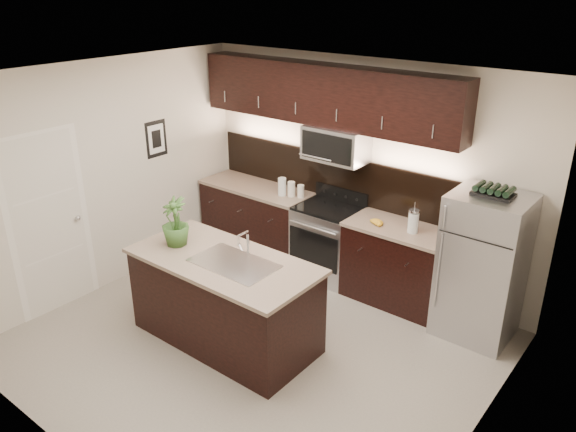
# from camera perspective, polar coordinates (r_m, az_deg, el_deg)

# --- Properties ---
(ground) EXTENTS (4.50, 4.50, 0.00)m
(ground) POSITION_cam_1_polar(r_m,az_deg,el_deg) (5.99, -3.48, -12.84)
(ground) COLOR gray
(ground) RESTS_ON ground
(room_walls) EXTENTS (4.52, 4.02, 2.71)m
(room_walls) POSITION_cam_1_polar(r_m,az_deg,el_deg) (5.22, -5.10, 2.69)
(room_walls) COLOR beige
(room_walls) RESTS_ON ground
(counter_run) EXTENTS (3.51, 0.65, 0.94)m
(counter_run) POSITION_cam_1_polar(r_m,az_deg,el_deg) (7.13, 2.70, -2.14)
(counter_run) COLOR black
(counter_run) RESTS_ON ground
(upper_fixtures) EXTENTS (3.49, 0.40, 1.66)m
(upper_fixtures) POSITION_cam_1_polar(r_m,az_deg,el_deg) (6.70, 3.91, 11.25)
(upper_fixtures) COLOR black
(upper_fixtures) RESTS_ON counter_run
(island) EXTENTS (1.96, 0.96, 0.94)m
(island) POSITION_cam_1_polar(r_m,az_deg,el_deg) (5.83, -6.42, -8.45)
(island) COLOR black
(island) RESTS_ON ground
(sink_faucet) EXTENTS (0.84, 0.50, 0.28)m
(sink_faucet) POSITION_cam_1_polar(r_m,az_deg,el_deg) (5.51, -5.44, -4.64)
(sink_faucet) COLOR silver
(sink_faucet) RESTS_ON island
(refrigerator) EXTENTS (0.76, 0.68, 1.57)m
(refrigerator) POSITION_cam_1_polar(r_m,az_deg,el_deg) (6.09, 19.11, -4.90)
(refrigerator) COLOR #B2B2B7
(refrigerator) RESTS_ON ground
(wine_rack) EXTENTS (0.39, 0.24, 0.09)m
(wine_rack) POSITION_cam_1_polar(r_m,az_deg,el_deg) (5.76, 20.17, 2.39)
(wine_rack) COLOR black
(wine_rack) RESTS_ON refrigerator
(plant) EXTENTS (0.32, 0.32, 0.52)m
(plant) POSITION_cam_1_polar(r_m,az_deg,el_deg) (5.87, -11.41, -0.57)
(plant) COLOR #315723
(plant) RESTS_ON island
(canisters) EXTENTS (0.33, 0.18, 0.23)m
(canisters) POSITION_cam_1_polar(r_m,az_deg,el_deg) (7.12, 0.11, 2.82)
(canisters) COLOR silver
(canisters) RESTS_ON counter_run
(french_press) EXTENTS (0.12, 0.12, 0.34)m
(french_press) POSITION_cam_1_polar(r_m,az_deg,el_deg) (6.23, 12.61, -0.55)
(french_press) COLOR silver
(french_press) RESTS_ON counter_run
(bananas) EXTENTS (0.21, 0.19, 0.05)m
(bananas) POSITION_cam_1_polar(r_m,az_deg,el_deg) (6.44, 8.83, -0.46)
(bananas) COLOR gold
(bananas) RESTS_ON counter_run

